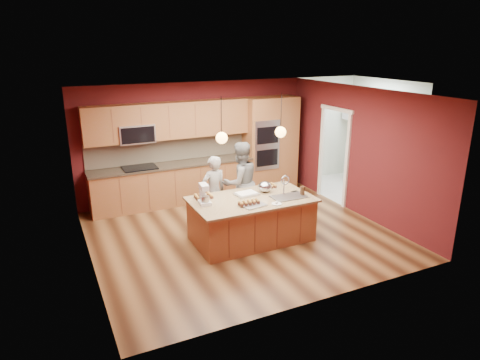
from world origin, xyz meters
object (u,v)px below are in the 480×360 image
island (252,219)px  stand_mixer (204,196)px  person_left (214,192)px  person_right (240,183)px  mixing_bowl (265,187)px

island → stand_mixer: (-0.90, 0.11, 0.56)m
person_left → person_right: size_ratio=0.87×
stand_mixer → person_right: bearing=41.1°
island → stand_mixer: island is taller
island → person_right: person_right is taller
island → person_left: 1.02m
person_left → person_right: person_right is taller
stand_mixer → mixing_bowl: 1.28m
island → stand_mixer: size_ratio=6.06×
person_right → person_left: bearing=-6.4°
island → person_right: size_ratio=1.33×
island → mixing_bowl: bearing=30.1°
person_left → stand_mixer: 0.95m
mixing_bowl → person_right: bearing=107.5°
island → person_left: (-0.41, 0.88, 0.31)m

